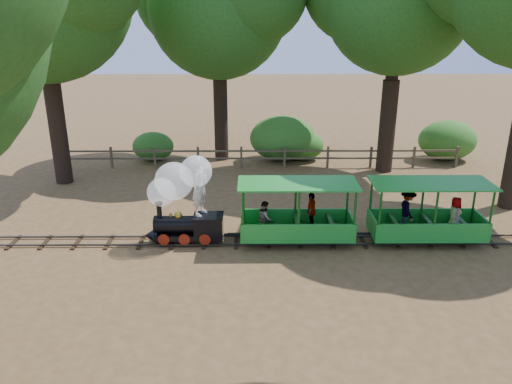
{
  "coord_description": "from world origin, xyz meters",
  "views": [
    {
      "loc": [
        -0.49,
        -14.21,
        6.85
      ],
      "look_at": [
        -0.38,
        0.5,
        1.51
      ],
      "focal_mm": 35.0,
      "sensor_mm": 36.0,
      "label": 1
    }
  ],
  "objects_px": {
    "carriage_front": "(295,220)",
    "fence": "(263,156)",
    "carriage_rear": "(425,217)",
    "locomotive": "(182,193)"
  },
  "relations": [
    {
      "from": "carriage_rear",
      "to": "fence",
      "type": "xyz_separation_m",
      "value": [
        -4.88,
        7.96,
        -0.25
      ]
    },
    {
      "from": "carriage_front",
      "to": "carriage_rear",
      "type": "height_order",
      "value": "same"
    },
    {
      "from": "carriage_front",
      "to": "fence",
      "type": "distance_m",
      "value": 8.03
    },
    {
      "from": "carriage_front",
      "to": "fence",
      "type": "height_order",
      "value": "carriage_front"
    },
    {
      "from": "locomotive",
      "to": "carriage_rear",
      "type": "relative_size",
      "value": 0.79
    },
    {
      "from": "locomotive",
      "to": "fence",
      "type": "bearing_deg",
      "value": 71.57
    },
    {
      "from": "locomotive",
      "to": "carriage_front",
      "type": "relative_size",
      "value": 0.79
    },
    {
      "from": "fence",
      "to": "carriage_front",
      "type": "bearing_deg",
      "value": -84.08
    },
    {
      "from": "carriage_rear",
      "to": "fence",
      "type": "bearing_deg",
      "value": 121.49
    },
    {
      "from": "fence",
      "to": "carriage_rear",
      "type": "bearing_deg",
      "value": -58.51
    }
  ]
}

